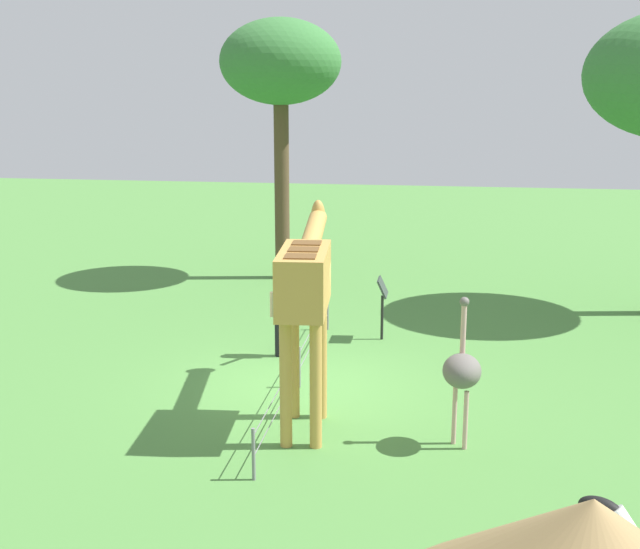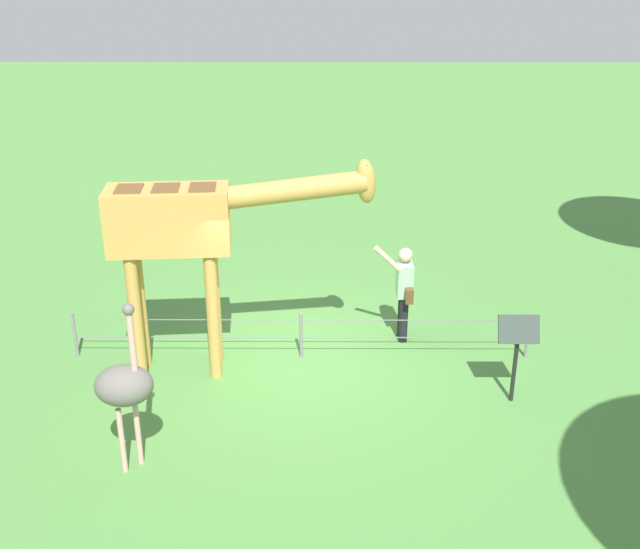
% 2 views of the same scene
% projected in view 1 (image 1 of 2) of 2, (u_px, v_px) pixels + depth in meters
% --- Properties ---
extents(ground_plane, '(60.00, 60.00, 0.00)m').
position_uv_depth(ground_plane, '(303.00, 387.00, 14.35)').
color(ground_plane, '#4C843D').
extents(giraffe, '(3.81, 0.83, 3.24)m').
position_uv_depth(giraffe, '(306.00, 285.00, 12.34)').
color(giraffe, '#C69347').
rests_on(giraffe, ground_plane).
extents(visitor, '(0.64, 0.58, 1.69)m').
position_uv_depth(visitor, '(284.00, 312.00, 15.80)').
color(visitor, black).
rests_on(visitor, ground_plane).
extents(ostrich, '(0.70, 0.56, 2.25)m').
position_uv_depth(ostrich, '(462.00, 371.00, 11.75)').
color(ostrich, '#CC9E93').
rests_on(ostrich, ground_plane).
extents(tree_northeast, '(3.20, 3.20, 6.94)m').
position_uv_depth(tree_northeast, '(281.00, 66.00, 21.23)').
color(tree_northeast, brown).
rests_on(tree_northeast, ground_plane).
extents(info_sign, '(0.56, 0.21, 1.32)m').
position_uv_depth(info_sign, '(382.00, 296.00, 16.85)').
color(info_sign, black).
rests_on(info_sign, ground_plane).
extents(wire_fence, '(7.05, 0.05, 0.75)m').
position_uv_depth(wire_fence, '(299.00, 366.00, 14.27)').
color(wire_fence, slate).
rests_on(wire_fence, ground_plane).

